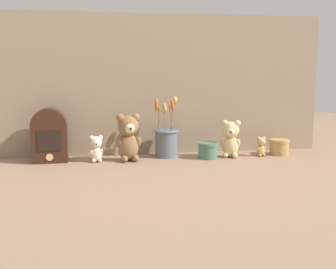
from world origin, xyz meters
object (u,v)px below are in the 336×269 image
(teddy_bear_small, at_px, (96,148))
(teddy_bear_tiny, at_px, (261,146))
(flower_vase, at_px, (166,140))
(decorative_tin_tall, at_px, (279,147))
(teddy_bear_large, at_px, (129,136))
(decorative_tin_short, at_px, (208,150))
(vintage_radio, at_px, (50,135))
(teddy_bear_medium, at_px, (231,138))

(teddy_bear_small, xyz_separation_m, teddy_bear_tiny, (0.82, 0.00, -0.01))
(flower_vase, relative_size, decorative_tin_tall, 2.98)
(teddy_bear_large, xyz_separation_m, decorative_tin_short, (0.39, -0.01, -0.08))
(teddy_bear_large, bearing_deg, decorative_tin_short, -1.22)
(teddy_bear_large, relative_size, vintage_radio, 0.89)
(teddy_bear_medium, xyz_separation_m, teddy_bear_small, (-0.66, -0.00, -0.03))
(teddy_bear_large, distance_m, decorative_tin_tall, 0.78)
(teddy_bear_tiny, height_order, flower_vase, flower_vase)
(teddy_bear_large, bearing_deg, vintage_radio, 172.96)
(teddy_bear_medium, relative_size, teddy_bear_tiny, 1.86)
(teddy_bear_medium, relative_size, decorative_tin_short, 1.89)
(teddy_bear_small, bearing_deg, decorative_tin_short, -0.88)
(decorative_tin_short, bearing_deg, vintage_radio, 175.93)
(flower_vase, distance_m, decorative_tin_tall, 0.59)
(teddy_bear_tiny, distance_m, decorative_tin_tall, 0.11)
(teddy_bear_medium, distance_m, flower_vase, 0.32)
(teddy_bear_medium, height_order, decorative_tin_short, teddy_bear_medium)
(teddy_bear_small, distance_m, decorative_tin_short, 0.54)
(decorative_tin_tall, bearing_deg, vintage_radio, 178.84)
(teddy_bear_large, bearing_deg, decorative_tin_tall, 1.66)
(vintage_radio, bearing_deg, decorative_tin_short, -4.07)
(teddy_bear_tiny, bearing_deg, flower_vase, 172.65)
(vintage_radio, distance_m, decorative_tin_tall, 1.15)
(teddy_bear_tiny, xyz_separation_m, flower_vase, (-0.48, 0.06, 0.03))
(vintage_radio, bearing_deg, teddy_bear_small, -11.90)
(vintage_radio, relative_size, decorative_tin_tall, 2.50)
(teddy_bear_medium, xyz_separation_m, decorative_tin_short, (-0.12, -0.01, -0.06))
(teddy_bear_large, bearing_deg, teddy_bear_tiny, 0.06)
(teddy_bear_small, xyz_separation_m, flower_vase, (0.34, 0.06, 0.02))
(teddy_bear_tiny, bearing_deg, teddy_bear_large, -179.94)
(flower_vase, distance_m, vintage_radio, 0.56)
(teddy_bear_small, height_order, vintage_radio, vintage_radio)
(teddy_bear_medium, bearing_deg, flower_vase, 169.41)
(teddy_bear_medium, relative_size, flower_vase, 0.61)
(teddy_bear_small, relative_size, flower_vase, 0.42)
(teddy_bear_large, relative_size, decorative_tin_tall, 2.23)
(teddy_bear_large, xyz_separation_m, teddy_bear_tiny, (0.67, 0.00, -0.07))
(decorative_tin_short, bearing_deg, decorative_tin_tall, 4.55)
(teddy_bear_tiny, relative_size, flower_vase, 0.33)
(flower_vase, bearing_deg, teddy_bear_medium, -10.59)
(teddy_bear_medium, bearing_deg, teddy_bear_small, -179.75)
(teddy_bear_medium, bearing_deg, teddy_bear_large, -179.66)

